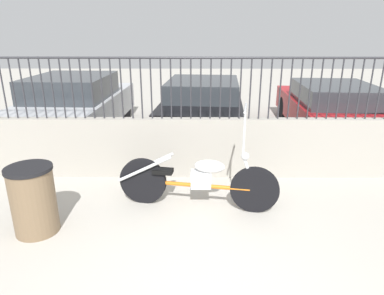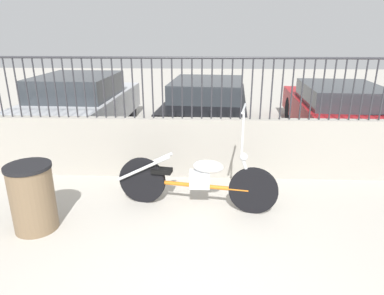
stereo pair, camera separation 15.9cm
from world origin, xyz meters
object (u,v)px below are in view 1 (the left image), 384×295
Objects in this scene: car_silver at (76,105)px; car_black at (203,105)px; trash_bin at (33,200)px; car_red at (331,109)px; motorcycle_orange at (190,179)px.

car_silver is 1.00× the size of car_black.
car_black is at bearing 64.14° from trash_bin.
car_silver is at bearing 92.69° from car_red.
motorcycle_orange is 2.60× the size of trash_bin.
trash_bin is at bearing 158.94° from car_black.
trash_bin is 6.64m from car_red.
car_black is at bearing 95.91° from motorcycle_orange.
motorcycle_orange is 3.85m from car_black.
trash_bin is 4.99m from car_black.
car_black is 3.01m from car_red.
car_silver is 3.03m from car_black.
car_red is at bearing -89.06° from car_silver.
car_red is (6.02, -0.10, -0.07)m from car_silver.
trash_bin is at bearing -151.05° from motorcycle_orange.
car_black is 0.96× the size of car_red.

